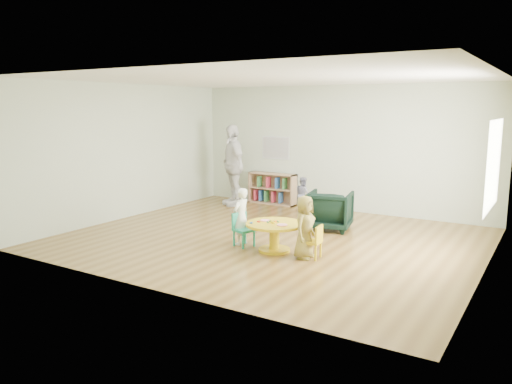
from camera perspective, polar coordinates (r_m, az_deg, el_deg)
room at (r=8.66m, az=1.92°, el=6.85°), size 7.10×7.00×2.80m
activity_table at (r=8.12m, az=2.11°, el=-4.55°), size 0.93×0.93×0.51m
kid_chair_left at (r=8.43m, az=-1.56°, el=-4.17°), size 0.38×0.38×0.56m
kid_chair_right at (r=7.79m, az=6.62°, el=-5.55°), size 0.30×0.30×0.53m
bookshelf at (r=12.09m, az=1.90°, el=0.38°), size 1.20×0.30×0.75m
alphabet_poster at (r=12.08m, az=2.27°, el=5.07°), size 0.74×0.01×0.54m
armchair at (r=9.64m, az=8.44°, el=-2.09°), size 0.94×0.96×0.74m
child_left at (r=8.48m, az=-1.71°, el=-2.81°), size 0.26×0.37×0.97m
child_right at (r=7.74m, az=5.57°, el=-4.02°), size 0.33×0.49×0.99m
toddler at (r=11.13m, az=5.39°, el=-0.29°), size 0.49×0.47×0.80m
adult_caretaker at (r=11.82m, az=-2.67°, el=3.08°), size 1.19×1.04×1.92m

